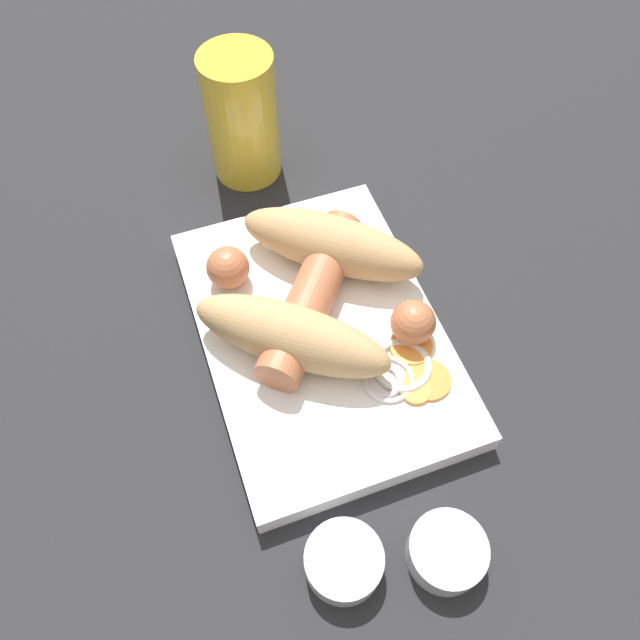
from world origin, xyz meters
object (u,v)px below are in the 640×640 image
bread_roll (312,288)px  sausage (318,294)px  condiment_cup_far (446,552)px  condiment_cup_near (344,562)px  drink_glass (246,116)px  food_tray (320,334)px

bread_roll → sausage: bearing=-135.0°
sausage → condiment_cup_far: (-0.20, -0.02, -0.03)m
condiment_cup_near → drink_glass: 0.37m
bread_roll → condiment_cup_far: bearing=-174.4°
condiment_cup_near → condiment_cup_far: 0.07m
food_tray → condiment_cup_near: bearing=165.5°
food_tray → condiment_cup_far: condiment_cup_far is taller
food_tray → sausage: sausage is taller
food_tray → drink_glass: (0.20, -0.00, 0.05)m
sausage → condiment_cup_far: size_ratio=2.96×
condiment_cup_near → drink_glass: size_ratio=0.42×
bread_roll → condiment_cup_far: 0.20m
condiment_cup_far → drink_glass: (0.38, 0.02, 0.05)m
bread_roll → condiment_cup_near: 0.19m
food_tray → sausage: (0.02, -0.00, 0.03)m
sausage → condiment_cup_near: (-0.18, 0.05, -0.03)m
bread_roll → sausage: (-0.00, -0.00, -0.01)m
condiment_cup_near → drink_glass: drink_glass is taller
bread_roll → drink_glass: 0.18m
food_tray → condiment_cup_far: bearing=-173.2°
food_tray → condiment_cup_far: 0.18m
drink_glass → food_tray: bearing=179.0°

